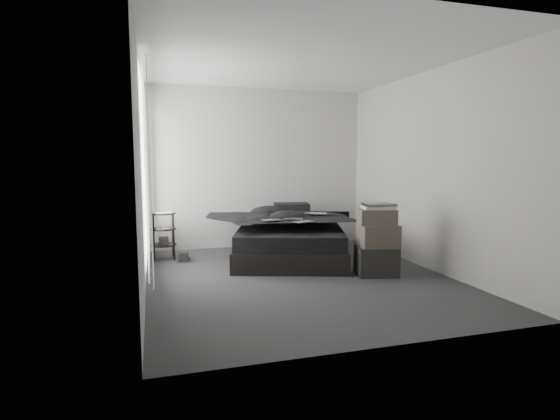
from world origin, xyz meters
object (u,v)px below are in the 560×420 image
object	(u,v)px
bed	(290,249)
box_lower	(376,261)
laptop	(315,209)
side_stand	(164,236)

from	to	relation	value
bed	box_lower	bearing A→B (deg)	-39.11
laptop	side_stand	size ratio (longest dim) A/B	0.47
bed	box_lower	world-z (taller)	box_lower
laptop	side_stand	world-z (taller)	laptop
laptop	box_lower	size ratio (longest dim) A/B	0.64
bed	side_stand	bearing A→B (deg)	-177.93
side_stand	box_lower	size ratio (longest dim) A/B	1.36
bed	laptop	bearing A→B (deg)	7.50
bed	side_stand	size ratio (longest dim) A/B	2.96
laptop	box_lower	world-z (taller)	laptop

